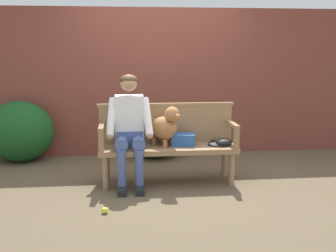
# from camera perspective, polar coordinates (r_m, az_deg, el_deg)

# --- Properties ---
(ground_plane) EXTENTS (40.00, 40.00, 0.00)m
(ground_plane) POSITION_cam_1_polar(r_m,az_deg,el_deg) (5.12, 0.00, -7.83)
(ground_plane) COLOR brown
(brick_garden_fence) EXTENTS (8.00, 0.30, 2.23)m
(brick_garden_fence) POSITION_cam_1_polar(r_m,az_deg,el_deg) (6.43, -1.49, 6.14)
(brick_garden_fence) COLOR brown
(brick_garden_fence) RESTS_ON ground
(hedge_bush_mid_left) EXTENTS (0.80, 0.78, 0.70)m
(hedge_bush_mid_left) POSITION_cam_1_polar(r_m,az_deg,el_deg) (6.20, -1.78, -1.18)
(hedge_bush_mid_left) COLOR #194C1E
(hedge_bush_mid_left) RESTS_ON ground
(hedge_bush_far_left) EXTENTS (0.97, 0.74, 0.89)m
(hedge_bush_far_left) POSITION_cam_1_polar(r_m,az_deg,el_deg) (6.32, -19.92, -0.72)
(hedge_bush_far_left) COLOR #194C1E
(hedge_bush_far_left) RESTS_ON ground
(garden_bench) EXTENTS (1.67, 0.50, 0.46)m
(garden_bench) POSITION_cam_1_polar(r_m,az_deg,el_deg) (5.01, 0.00, -3.50)
(garden_bench) COLOR #93704C
(garden_bench) RESTS_ON ground
(bench_backrest) EXTENTS (1.71, 0.06, 0.50)m
(bench_backrest) POSITION_cam_1_polar(r_m,az_deg,el_deg) (5.15, -0.26, 0.49)
(bench_backrest) COLOR #93704C
(bench_backrest) RESTS_ON garden_bench
(bench_armrest_left_end) EXTENTS (0.06, 0.50, 0.28)m
(bench_armrest_left_end) POSITION_cam_1_polar(r_m,az_deg,el_deg) (4.84, -9.25, -0.94)
(bench_armrest_left_end) COLOR #93704C
(bench_armrest_left_end) RESTS_ON garden_bench
(bench_armrest_right_end) EXTENTS (0.06, 0.50, 0.28)m
(bench_armrest_right_end) POSITION_cam_1_polar(r_m,az_deg,el_deg) (5.01, 9.16, -0.55)
(bench_armrest_right_end) COLOR #93704C
(bench_armrest_right_end) RESTS_ON garden_bench
(person_seated) EXTENTS (0.56, 0.65, 1.33)m
(person_seated) POSITION_cam_1_polar(r_m,az_deg,el_deg) (4.90, -5.37, 0.11)
(person_seated) COLOR black
(person_seated) RESTS_ON ground
(dog_on_bench) EXTENTS (0.39, 0.47, 0.50)m
(dog_on_bench) POSITION_cam_1_polar(r_m,az_deg,el_deg) (4.95, -0.32, 0.00)
(dog_on_bench) COLOR #AD7042
(dog_on_bench) RESTS_ON garden_bench
(tennis_racket) EXTENTS (0.35, 0.58, 0.03)m
(tennis_racket) POSITION_cam_1_polar(r_m,az_deg,el_deg) (5.12, 7.00, -2.45)
(tennis_racket) COLOR black
(tennis_racket) RESTS_ON garden_bench
(baseball_glove) EXTENTS (0.26, 0.22, 0.09)m
(baseball_glove) POSITION_cam_1_polar(r_m,az_deg,el_deg) (5.06, 7.79, -2.22)
(baseball_glove) COLOR black
(baseball_glove) RESTS_ON garden_bench
(sports_bag) EXTENTS (0.31, 0.25, 0.14)m
(sports_bag) POSITION_cam_1_polar(r_m,az_deg,el_deg) (5.04, 2.15, -1.89)
(sports_bag) COLOR #2856A3
(sports_bag) RESTS_ON garden_bench
(tennis_ball) EXTENTS (0.07, 0.07, 0.07)m
(tennis_ball) POSITION_cam_1_polar(r_m,az_deg,el_deg) (4.24, -8.79, -11.52)
(tennis_ball) COLOR #CCDB33
(tennis_ball) RESTS_ON ground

